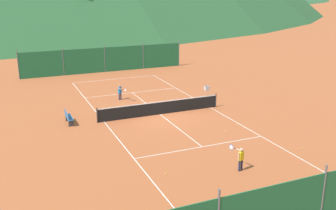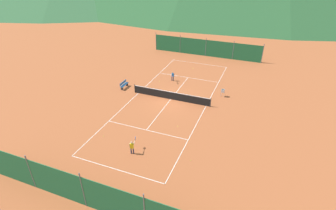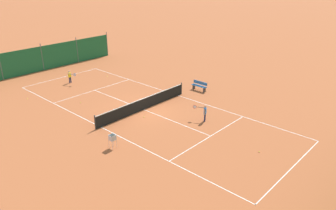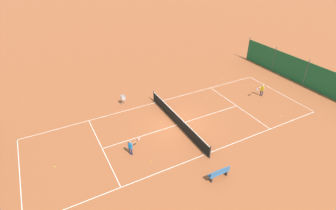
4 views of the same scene
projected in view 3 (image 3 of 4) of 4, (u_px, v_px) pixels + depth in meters
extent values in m
plane|color=#A8542D|center=(144.00, 110.00, 25.56)|extent=(600.00, 600.00, 0.00)
cube|color=white|center=(292.00, 168.00, 18.17)|extent=(8.25, 0.05, 0.01)
cube|color=white|center=(62.00, 77.00, 32.94)|extent=(8.25, 0.05, 0.01)
cube|color=white|center=(178.00, 95.00, 28.34)|extent=(0.05, 23.85, 0.01)
cube|color=white|center=(101.00, 127.00, 22.77)|extent=(0.05, 23.85, 0.01)
cube|color=white|center=(211.00, 136.00, 21.58)|extent=(8.20, 0.05, 0.01)
cube|color=white|center=(95.00, 90.00, 29.53)|extent=(8.20, 0.05, 0.01)
cube|color=white|center=(144.00, 110.00, 25.56)|extent=(0.05, 12.80, 0.01)
cylinder|color=#2D2D2D|center=(181.00, 88.00, 28.44)|extent=(0.08, 0.08, 1.06)
cylinder|color=#2D2D2D|center=(95.00, 122.00, 22.26)|extent=(0.08, 0.08, 1.06)
cube|color=black|center=(144.00, 104.00, 25.38)|extent=(9.10, 0.02, 0.91)
cube|color=white|center=(143.00, 99.00, 25.19)|extent=(9.10, 0.04, 0.06)
cube|color=#1E6038|center=(42.00, 58.00, 34.67)|extent=(17.20, 0.04, 2.60)
cylinder|color=#59595E|center=(107.00, 44.00, 40.45)|extent=(0.08, 0.08, 2.90)
cylinder|color=#59595E|center=(77.00, 50.00, 37.53)|extent=(0.08, 0.08, 2.90)
cylinder|color=#59595E|center=(42.00, 57.00, 34.61)|extent=(0.08, 0.08, 2.90)
cylinder|color=#59595E|center=(1.00, 66.00, 31.69)|extent=(0.08, 0.08, 2.90)
cylinder|color=#23284C|center=(205.00, 118.00, 23.48)|extent=(0.10, 0.10, 0.57)
cylinder|color=#23284C|center=(205.00, 117.00, 23.65)|extent=(0.10, 0.10, 0.57)
cube|color=blue|center=(205.00, 111.00, 23.37)|extent=(0.32, 0.27, 0.44)
sphere|color=#A37556|center=(205.00, 107.00, 23.23)|extent=(0.18, 0.18, 0.18)
cylinder|color=#A37556|center=(205.00, 112.00, 23.21)|extent=(0.06, 0.06, 0.44)
cylinder|color=#A37556|center=(202.00, 108.00, 23.50)|extent=(0.27, 0.42, 0.06)
cylinder|color=black|center=(198.00, 107.00, 23.57)|extent=(0.12, 0.19, 0.03)
torus|color=red|center=(195.00, 107.00, 23.63)|extent=(0.15, 0.26, 0.28)
cylinder|color=silver|center=(195.00, 107.00, 23.63)|extent=(0.12, 0.22, 0.25)
cylinder|color=#23284C|center=(71.00, 80.00, 31.37)|extent=(0.10, 0.10, 0.57)
cylinder|color=#23284C|center=(69.00, 80.00, 31.22)|extent=(0.10, 0.10, 0.57)
cube|color=yellow|center=(69.00, 75.00, 31.10)|extent=(0.31, 0.24, 0.44)
sphere|color=tan|center=(69.00, 72.00, 30.96)|extent=(0.18, 0.18, 0.18)
cylinder|color=tan|center=(71.00, 74.00, 31.24)|extent=(0.06, 0.06, 0.44)
cylinder|color=tan|center=(70.00, 74.00, 30.80)|extent=(0.20, 0.44, 0.06)
cylinder|color=black|center=(73.00, 74.00, 30.67)|extent=(0.09, 0.20, 0.03)
torus|color=#1E4CB2|center=(75.00, 75.00, 30.58)|extent=(0.11, 0.27, 0.28)
cylinder|color=silver|center=(75.00, 75.00, 30.58)|extent=(0.08, 0.24, 0.25)
sphere|color=#CCE033|center=(107.00, 76.00, 33.11)|extent=(0.07, 0.07, 0.07)
sphere|color=#CCE033|center=(259.00, 152.00, 19.70)|extent=(0.07, 0.07, 0.07)
sphere|color=#CCE033|center=(81.00, 103.00, 26.79)|extent=(0.07, 0.07, 0.07)
sphere|color=#CCE033|center=(144.00, 117.00, 24.24)|extent=(0.07, 0.07, 0.07)
sphere|color=#CCE033|center=(206.00, 111.00, 25.19)|extent=(0.07, 0.07, 0.07)
sphere|color=#CCE033|center=(27.00, 99.00, 27.60)|extent=(0.07, 0.07, 0.07)
cylinder|color=#B7B7BC|center=(113.00, 142.00, 20.32)|extent=(0.02, 0.02, 0.55)
cylinder|color=#B7B7BC|center=(109.00, 144.00, 20.09)|extent=(0.02, 0.02, 0.55)
cylinder|color=#B7B7BC|center=(117.00, 144.00, 20.11)|extent=(0.02, 0.02, 0.55)
cylinder|color=#B7B7BC|center=(112.00, 146.00, 19.88)|extent=(0.02, 0.02, 0.55)
cube|color=#B7B7BC|center=(113.00, 140.00, 19.99)|extent=(0.34, 0.34, 0.02)
cube|color=#B7B7BC|center=(111.00, 137.00, 20.03)|extent=(0.34, 0.02, 0.34)
cube|color=#B7B7BC|center=(114.00, 138.00, 19.82)|extent=(0.34, 0.02, 0.34)
cube|color=#B7B7BC|center=(115.00, 136.00, 20.04)|extent=(0.02, 0.34, 0.34)
cube|color=#B7B7BC|center=(110.00, 138.00, 19.81)|extent=(0.02, 0.34, 0.34)
sphere|color=#CCE033|center=(113.00, 139.00, 20.02)|extent=(0.07, 0.07, 0.07)
sphere|color=#CCE033|center=(112.00, 139.00, 20.00)|extent=(0.07, 0.07, 0.07)
sphere|color=#CCE033|center=(113.00, 139.00, 20.01)|extent=(0.07, 0.07, 0.07)
sphere|color=#CCE033|center=(113.00, 138.00, 20.06)|extent=(0.07, 0.07, 0.07)
sphere|color=#CCE033|center=(113.00, 140.00, 19.86)|extent=(0.07, 0.07, 0.07)
sphere|color=#CCE033|center=(112.00, 139.00, 20.04)|extent=(0.07, 0.07, 0.07)
sphere|color=#CCE033|center=(112.00, 137.00, 20.07)|extent=(0.07, 0.07, 0.07)
sphere|color=#CCE033|center=(115.00, 138.00, 19.97)|extent=(0.07, 0.07, 0.07)
sphere|color=#CCE033|center=(114.00, 138.00, 19.97)|extent=(0.07, 0.07, 0.07)
sphere|color=#CCE033|center=(112.00, 139.00, 19.90)|extent=(0.07, 0.07, 0.07)
cube|color=#336699|center=(199.00, 86.00, 29.29)|extent=(0.36, 1.50, 0.05)
cube|color=#336699|center=(200.00, 83.00, 29.30)|extent=(0.04, 1.50, 0.28)
cube|color=#333338|center=(204.00, 90.00, 29.01)|extent=(0.32, 0.06, 0.44)
cube|color=#333338|center=(194.00, 87.00, 29.75)|extent=(0.32, 0.06, 0.44)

